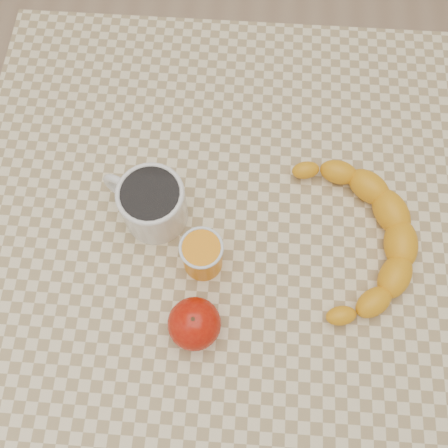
# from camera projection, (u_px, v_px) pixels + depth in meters

# --- Properties ---
(ground) EXTENTS (3.00, 3.00, 0.00)m
(ground) POSITION_uv_depth(u_px,v_px,m) (224.00, 320.00, 1.45)
(ground) COLOR tan
(ground) RESTS_ON ground
(table) EXTENTS (0.80, 0.80, 0.75)m
(table) POSITION_uv_depth(u_px,v_px,m) (224.00, 247.00, 0.83)
(table) COLOR beige
(table) RESTS_ON ground
(coffee_mug) EXTENTS (0.14, 0.13, 0.08)m
(coffee_mug) POSITION_uv_depth(u_px,v_px,m) (151.00, 202.00, 0.72)
(coffee_mug) COLOR silver
(coffee_mug) RESTS_ON table
(orange_juice_glass) EXTENTS (0.06, 0.06, 0.07)m
(orange_juice_glass) POSITION_uv_depth(u_px,v_px,m) (202.00, 255.00, 0.69)
(orange_juice_glass) COLOR orange
(orange_juice_glass) RESTS_ON table
(apple) EXTENTS (0.09, 0.09, 0.07)m
(apple) POSITION_uv_depth(u_px,v_px,m) (194.00, 324.00, 0.66)
(apple) COLOR #960C05
(apple) RESTS_ON table
(banana) EXTENTS (0.24, 0.32, 0.05)m
(banana) POSITION_uv_depth(u_px,v_px,m) (355.00, 238.00, 0.72)
(banana) COLOR orange
(banana) RESTS_ON table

